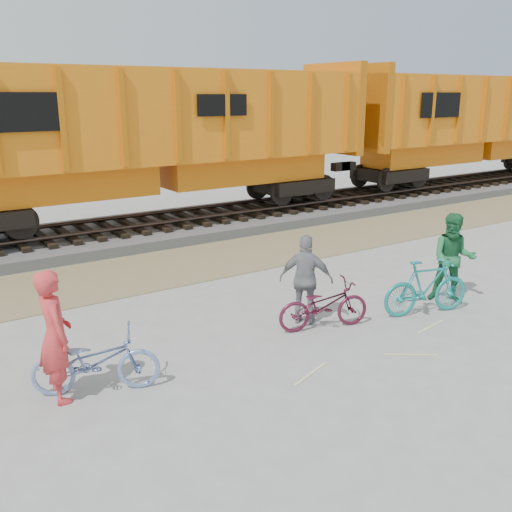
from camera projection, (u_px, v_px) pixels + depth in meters
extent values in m
plane|color=#9E9E99|center=(326.00, 341.00, 9.95)|extent=(120.00, 120.00, 0.00)
cube|color=#8D7E57|center=(184.00, 264.00, 14.35)|extent=(120.00, 3.00, 0.02)
cube|color=slate|center=(131.00, 232.00, 17.12)|extent=(120.00, 4.00, 0.30)
cube|color=black|center=(131.00, 225.00, 17.06)|extent=(0.22, 2.60, 0.12)
cube|color=black|center=(302.00, 203.00, 20.52)|extent=(0.22, 2.60, 0.12)
cylinder|color=#382821|center=(140.00, 226.00, 16.45)|extent=(120.00, 0.12, 0.12)
cylinder|color=#382821|center=(122.00, 217.00, 17.60)|extent=(120.00, 0.12, 0.12)
cube|color=black|center=(158.00, 203.00, 17.39)|extent=(11.20, 2.20, 0.80)
cube|color=orange|center=(157.00, 175.00, 17.16)|extent=(11.76, 1.65, 0.90)
cube|color=orange|center=(154.00, 115.00, 16.68)|extent=(14.00, 3.00, 2.60)
cube|color=#B35C0B|center=(332.00, 108.00, 20.29)|extent=(0.30, 3.06, 3.10)
cube|color=black|center=(13.00, 112.00, 13.12)|extent=(2.20, 0.04, 0.90)
cube|color=black|center=(469.00, 168.00, 25.38)|extent=(11.20, 2.20, 0.80)
cube|color=orange|center=(471.00, 149.00, 25.14)|extent=(11.76, 1.65, 0.90)
cube|color=orange|center=(475.00, 108.00, 24.66)|extent=(14.00, 3.00, 2.60)
cube|color=#B35C0B|center=(359.00, 108.00, 20.99)|extent=(0.30, 3.06, 3.10)
cube|color=black|center=(442.00, 105.00, 21.10)|extent=(2.20, 0.04, 0.90)
imported|color=#7290C9|center=(96.00, 361.00, 8.15)|extent=(1.91, 1.27, 0.95)
imported|color=teal|center=(426.00, 287.00, 11.03)|extent=(1.91, 0.99, 1.10)
imported|color=#52152A|center=(324.00, 305.00, 10.37)|extent=(1.83, 1.06, 0.91)
imported|color=red|center=(55.00, 336.00, 7.83)|extent=(0.46, 0.70, 1.91)
imported|color=#20673A|center=(453.00, 258.00, 11.62)|extent=(1.12, 1.14, 1.85)
imported|color=gray|center=(306.00, 280.00, 10.53)|extent=(0.99, 1.00, 1.70)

